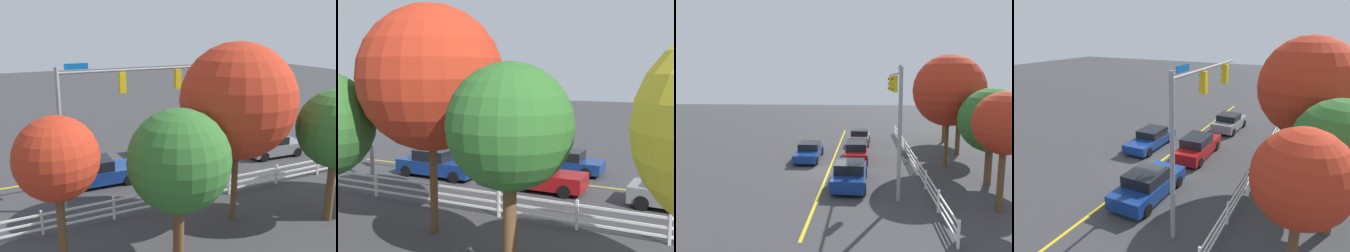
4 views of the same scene
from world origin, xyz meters
TOP-DOWN VIEW (x-y plane):
  - ground_plane at (0.00, 0.00)m, footprint 120.00×120.00m
  - lane_center_stripe at (-4.00, 0.00)m, footprint 28.00×0.16m
  - signal_assembly at (3.14, 4.34)m, footprint 7.41×0.38m
  - car_0 at (-3.00, 1.87)m, footprint 4.77×1.88m
  - car_1 at (-3.13, -1.98)m, footprint 4.81×1.92m
  - car_2 at (3.03, 1.66)m, footprint 4.72×2.11m
  - car_3 at (-9.54, 2.05)m, footprint 4.16×2.13m
  - white_rail_fence at (-3.00, 6.14)m, footprint 26.10×0.10m
  - tree_2 at (-1.54, 8.55)m, footprint 5.15×5.15m
  - tree_3 at (2.20, 10.18)m, footprint 3.92×3.92m
  - tree_4 at (6.43, 9.13)m, footprint 3.01×3.01m

SIDE VIEW (x-z plane):
  - ground_plane at x=0.00m, z-range 0.00..0.00m
  - lane_center_stripe at x=-4.00m, z-range 0.00..0.01m
  - white_rail_fence at x=-3.00m, z-range 0.03..1.18m
  - car_1 at x=-3.13m, z-range -0.03..1.32m
  - car_3 at x=-9.54m, z-range -0.03..1.42m
  - car_2 at x=3.03m, z-range -0.04..1.48m
  - car_0 at x=-3.00m, z-range -0.03..1.51m
  - tree_3 at x=2.20m, z-range 1.00..6.96m
  - tree_4 at x=6.43m, z-range 1.41..7.30m
  - signal_assembly at x=3.14m, z-range 1.46..8.65m
  - tree_2 at x=-1.54m, z-range 1.53..9.77m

